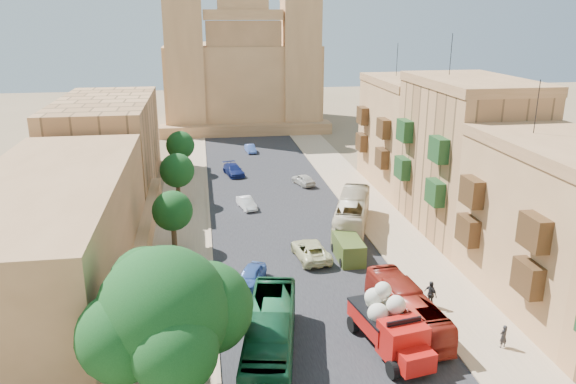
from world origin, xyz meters
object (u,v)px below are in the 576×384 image
object	(u,v)px
car_white_a	(247,203)
ficus_tree	(166,316)
street_tree_a	(165,277)
olive_pickup	(348,248)
car_blue_a	(251,276)
car_dkblue	(233,170)
bus_green_north	(270,338)
car_blue_b	(250,149)
pedestrian_c	(430,294)
bus_red_east	(407,308)
bus_cream_east	(352,213)
car_white_b	(303,180)
street_tree_c	(177,171)
red_truck	(390,324)
pedestrian_a	(503,336)
car_cream	(311,250)
church	(241,71)
street_tree_b	(173,211)
street_tree_d	(180,145)

from	to	relation	value
car_white_a	ficus_tree	bearing A→B (deg)	-115.72
street_tree_a	olive_pickup	xyz separation A→B (m)	(14.00, 8.00, -2.41)
car_blue_a	car_dkblue	size ratio (longest dim) A/B	0.86
bus_green_north	car_blue_b	world-z (taller)	bus_green_north
pedestrian_c	bus_red_east	bearing A→B (deg)	-70.99
street_tree_a	car_blue_b	bearing A→B (deg)	78.30
bus_cream_east	car_dkblue	size ratio (longest dim) A/B	2.39
pedestrian_c	car_dkblue	bearing A→B (deg)	176.58
car_white_b	pedestrian_c	xyz separation A→B (m)	(3.37, -29.40, 0.31)
car_blue_b	street_tree_c	bearing A→B (deg)	-119.61
olive_pickup	car_dkblue	xyz separation A→B (m)	(-7.66, 26.29, -0.22)
street_tree_a	red_truck	bearing A→B (deg)	-21.05
street_tree_c	pedestrian_a	size ratio (longest dim) A/B	3.68
car_cream	pedestrian_a	bearing A→B (deg)	115.71
ficus_tree	pedestrian_c	xyz separation A→B (m)	(16.92, 7.45, -4.09)
red_truck	pedestrian_c	world-z (taller)	red_truck
bus_red_east	pedestrian_a	world-z (taller)	bus_red_east
street_tree_c	street_tree_a	bearing A→B (deg)	-90.00
olive_pickup	car_blue_a	world-z (taller)	olive_pickup
red_truck	bus_cream_east	bearing A→B (deg)	81.28
bus_cream_east	car_blue_b	size ratio (longest dim) A/B	3.24
church	street_tree_a	xyz separation A→B (m)	(-10.00, -66.61, -6.22)
church	bus_cream_east	xyz separation A→B (m)	(6.08, -52.11, -7.99)
bus_cream_east	pedestrian_c	xyz separation A→B (m)	(1.42, -15.05, -0.57)
church	car_blue_a	distance (m)	62.68
red_truck	bus_cream_east	size ratio (longest dim) A/B	0.64
bus_cream_east	car_blue_b	distance (m)	32.08
street_tree_c	street_tree_b	bearing A→B (deg)	-90.00
car_cream	pedestrian_a	distance (m)	16.85
street_tree_b	street_tree_d	size ratio (longest dim) A/B	0.96
church	street_tree_a	bearing A→B (deg)	-98.54
street_tree_c	car_blue_a	xyz separation A→B (m)	(5.79, -19.30, -2.99)
street_tree_c	car_blue_b	distance (m)	24.06
car_dkblue	street_tree_a	bearing A→B (deg)	-112.68
street_tree_c	car_blue_a	bearing A→B (deg)	-73.30
ficus_tree	car_blue_a	size ratio (longest dim) A/B	2.18
ficus_tree	bus_red_east	world-z (taller)	ficus_tree
olive_pickup	bus_cream_east	distance (m)	6.86
street_tree_b	bus_cream_east	size ratio (longest dim) A/B	0.47
bus_cream_east	olive_pickup	bearing A→B (deg)	92.18
ficus_tree	bus_red_east	distance (m)	15.86
pedestrian_a	olive_pickup	bearing A→B (deg)	-83.39
bus_cream_east	pedestrian_c	world-z (taller)	bus_cream_east
church	car_white_b	world-z (taller)	church
olive_pickup	bus_green_north	size ratio (longest dim) A/B	0.40
bus_red_east	car_dkblue	distance (m)	37.94
street_tree_b	pedestrian_a	xyz separation A→B (m)	(19.89, -17.86, -2.72)
church	street_tree_c	bearing A→B (deg)	-103.21
car_white_b	church	bearing A→B (deg)	-101.01
street_tree_d	olive_pickup	world-z (taller)	street_tree_d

